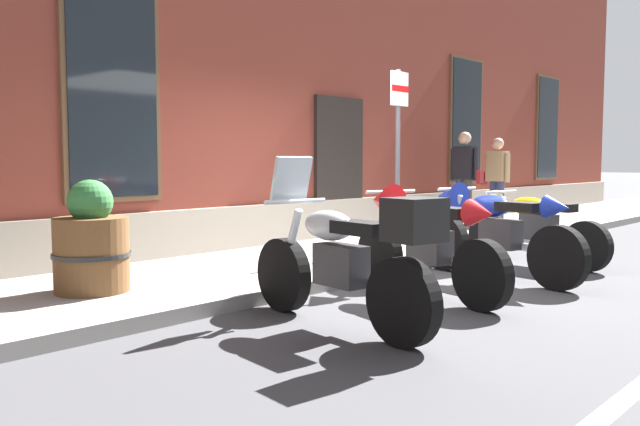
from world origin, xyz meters
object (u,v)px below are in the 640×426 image
Objects in this scene: motorcycle_yellow_naked at (534,228)px; barrel_planter at (91,246)px; motorcycle_red_sport at (421,236)px; motorcycle_blue_sport at (491,227)px; parking_sign at (398,134)px; pedestrian_dark_jacket at (465,173)px; pedestrian_tan_coat at (497,176)px; motorcycle_silver_touring at (346,258)px.

motorcycle_yellow_naked is 1.98× the size of barrel_planter.
motorcycle_red_sport is 0.94× the size of motorcycle_blue_sport.
parking_sign is (-0.82, 1.52, 1.19)m from motorcycle_yellow_naked.
motorcycle_yellow_naked is at bearing 3.41° from motorcycle_blue_sport.
pedestrian_tan_coat is at bearing -17.21° from pedestrian_dark_jacket.
motorcycle_yellow_naked is at bearing -146.53° from pedestrian_tan_coat.
pedestrian_dark_jacket reaches higher than motorcycle_yellow_naked.
barrel_planter is at bearing 174.21° from parking_sign.
parking_sign is at bearing 118.28° from motorcycle_yellow_naked.
motorcycle_yellow_naked is 0.85× the size of parking_sign.
motorcycle_red_sport is 5.89m from pedestrian_dark_jacket.
pedestrian_tan_coat is at bearing 20.90° from motorcycle_red_sport.
motorcycle_silver_touring is at bearing -68.60° from barrel_planter.
motorcycle_red_sport is 0.86× the size of parking_sign.
barrel_planter reaches higher than motorcycle_blue_sport.
motorcycle_silver_touring is 0.95× the size of motorcycle_blue_sport.
motorcycle_blue_sport is at bearing 4.96° from motorcycle_silver_touring.
parking_sign is (3.25, 1.83, 1.10)m from motorcycle_silver_touring.
barrel_planter is at bearing -175.41° from pedestrian_dark_jacket.
barrel_planter is (-2.38, 1.94, -0.03)m from motorcycle_red_sport.
pedestrian_tan_coat is (3.49, 2.31, 0.56)m from motorcycle_yellow_naked.
parking_sign is at bearing -5.79° from barrel_planter.
pedestrian_tan_coat reaches higher than barrel_planter.
pedestrian_dark_jacket is 1.68× the size of barrel_planter.
motorcycle_silver_touring is at bearing -157.06° from pedestrian_dark_jacket.
parking_sign is 4.30m from barrel_planter.
motorcycle_blue_sport is 1.28× the size of pedestrian_dark_jacket.
motorcycle_red_sport reaches higher than motorcycle_yellow_naked.
pedestrian_tan_coat reaches higher than motorcycle_silver_touring.
pedestrian_tan_coat is at bearing 33.47° from motorcycle_yellow_naked.
barrel_planter is at bearing 111.40° from motorcycle_silver_touring.
pedestrian_tan_coat reaches higher than motorcycle_blue_sport.
parking_sign is at bearing 40.97° from motorcycle_red_sport.
motorcycle_blue_sport is 0.92× the size of parking_sign.
motorcycle_red_sport is 1.27× the size of pedestrian_tan_coat.
pedestrian_tan_coat is 8.46m from barrel_planter.
motorcycle_yellow_naked is at bearing -21.37° from barrel_planter.
barrel_planter is (-8.44, -0.37, -0.48)m from pedestrian_tan_coat.
barrel_planter is (-0.88, 2.25, -0.01)m from motorcycle_silver_touring.
parking_sign is (-3.53, -1.03, 0.57)m from pedestrian_dark_jacket.
motorcycle_blue_sport is 1.28m from motorcycle_yellow_naked.
pedestrian_tan_coat is at bearing 19.17° from motorcycle_silver_touring.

